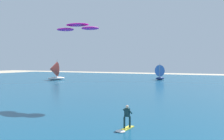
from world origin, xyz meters
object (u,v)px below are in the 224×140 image
at_px(sailboat_trailing, 54,71).
at_px(sailboat_mid_right, 161,72).
at_px(kitesurfer, 126,121).
at_px(kite, 78,27).

relative_size(sailboat_trailing, sailboat_mid_right, 1.20).
distance_m(sailboat_trailing, sailboat_mid_right, 29.33).
bearing_deg(sailboat_mid_right, sailboat_trailing, -150.87).
relative_size(kitesurfer, sailboat_trailing, 0.37).
relative_size(kitesurfer, sailboat_mid_right, 0.44).
bearing_deg(sailboat_mid_right, kite, -89.36).
bearing_deg(kitesurfer, kite, 140.18).
xyz_separation_m(sailboat_trailing, sailboat_mid_right, (25.62, 14.28, -0.42)).
height_order(sailboat_trailing, sailboat_mid_right, sailboat_trailing).
height_order(kitesurfer, sailboat_mid_right, sailboat_mid_right).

